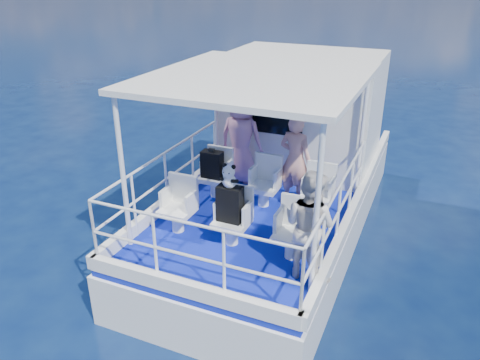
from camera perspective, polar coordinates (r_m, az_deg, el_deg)
name	(u,v)px	position (r m, az deg, el deg)	size (l,w,h in m)	color
ground	(258,256)	(8.23, 2.25, -9.22)	(2000.00, 2000.00, 0.00)	#081740
hull	(277,229)	(9.03, 4.57, -5.95)	(3.00, 7.00, 1.60)	white
deck	(279,189)	(8.63, 4.76, -1.08)	(2.90, 6.90, 0.10)	#0B1899
cabin	(302,110)	(9.39, 7.62, 8.45)	(2.85, 2.00, 2.20)	white
canopy	(257,78)	(6.80, 2.07, 12.38)	(3.00, 3.20, 0.08)	white
canopy_posts	(255,153)	(7.09, 1.78, 3.26)	(2.77, 2.97, 2.20)	white
railings	(246,198)	(7.06, 0.74, -2.16)	(2.84, 3.59, 1.00)	white
seat_port_fwd	(216,186)	(8.17, -3.00, -0.72)	(0.48, 0.46, 0.38)	white
seat_center_fwd	(264,195)	(7.85, 2.91, -1.83)	(0.48, 0.46, 0.38)	white
seat_stbd_fwd	(316,205)	(7.62, 9.27, -3.01)	(0.48, 0.46, 0.38)	white
seat_port_aft	(178,220)	(7.16, -7.60, -4.81)	(0.48, 0.46, 0.38)	white
seat_center_aft	(232,232)	(6.79, -1.00, -6.33)	(0.48, 0.46, 0.38)	white
seat_stbd_aft	(292,245)	(6.52, 6.30, -7.91)	(0.48, 0.46, 0.38)	white
passenger_port_fwd	(241,138)	(8.51, 0.13, 5.09)	(0.62, 0.45, 1.67)	#C37E9F
passenger_stbd_fwd	(295,160)	(7.71, 6.75, 2.39)	(0.57, 0.38, 1.57)	tan
passenger_stbd_aft	(309,225)	(5.92, 8.43, -5.50)	(0.72, 0.56, 1.48)	silver
backpack_port	(212,164)	(7.95, -3.42, 1.91)	(0.36, 0.20, 0.47)	black
backpack_center	(230,204)	(6.56, -1.23, -2.92)	(0.36, 0.20, 0.53)	black
compact_camera	(211,150)	(7.84, -3.51, 3.65)	(0.10, 0.06, 0.06)	black
panda	(229,176)	(6.36, -1.32, 0.50)	(0.22, 0.18, 0.34)	silver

